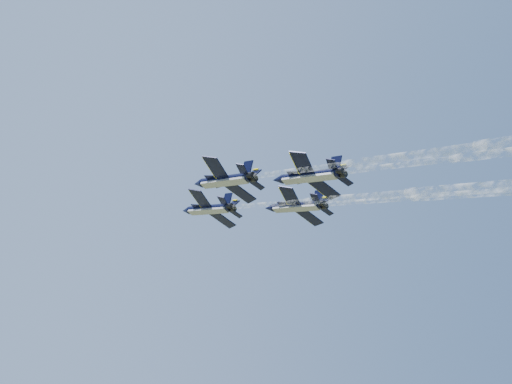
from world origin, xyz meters
name	(u,v)px	position (x,y,z in m)	size (l,w,h in m)	color
jet_lead	(208,209)	(-8.19, 11.42, 93.59)	(10.97, 16.30, 5.75)	black
jet_left	(224,181)	(-10.57, -4.68, 93.59)	(10.97, 16.30, 5.75)	black
jet_right	(295,207)	(7.09, 3.22, 93.59)	(10.97, 16.30, 5.75)	black
jet_slot	(308,177)	(1.93, -12.04, 93.59)	(10.97, 16.30, 5.75)	black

